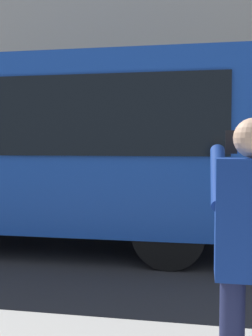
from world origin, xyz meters
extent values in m
plane|color=#2B2B2D|center=(0.00, 0.00, 0.00)|extent=(60.00, 60.00, 0.00)
cube|color=beige|center=(0.00, -6.80, 6.00)|extent=(28.00, 0.80, 12.00)
cube|color=#1947AD|center=(2.99, 0.30, 1.70)|extent=(9.00, 2.50, 2.60)
cylinder|color=black|center=(-0.01, -0.80, 0.50)|extent=(1.00, 0.28, 1.00)
cylinder|color=black|center=(-0.01, 1.40, 0.50)|extent=(1.00, 0.28, 1.00)
cube|color=navy|center=(-0.74, 4.74, 1.30)|extent=(0.40, 0.24, 0.66)
cylinder|color=navy|center=(-0.56, 4.58, 1.52)|extent=(0.09, 0.48, 0.37)
cube|color=black|center=(-0.64, 4.44, 1.72)|extent=(0.07, 0.01, 0.14)
camera|label=1|loc=(-0.48, 7.10, 1.71)|focal=45.02mm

